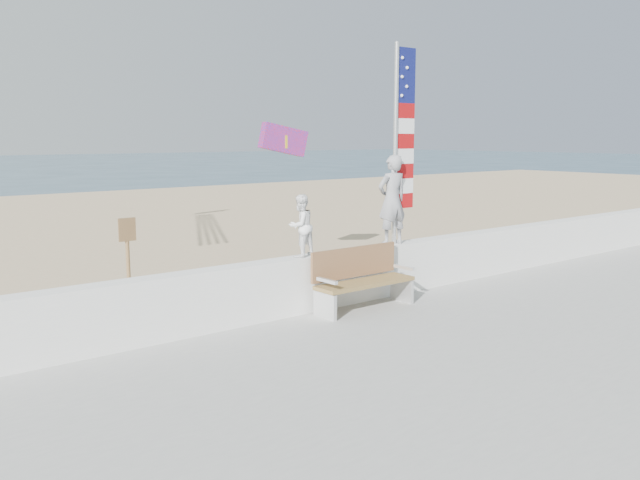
# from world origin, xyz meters

# --- Properties ---
(ground) EXTENTS (220.00, 220.00, 0.00)m
(ground) POSITION_xyz_m (0.00, 0.00, 0.00)
(ground) COLOR #2E4B5D
(ground) RESTS_ON ground
(sand) EXTENTS (90.00, 40.00, 0.08)m
(sand) POSITION_xyz_m (0.00, 9.00, 0.04)
(sand) COLOR tan
(sand) RESTS_ON ground
(seawall) EXTENTS (30.00, 0.35, 0.90)m
(seawall) POSITION_xyz_m (0.00, 2.00, 0.63)
(seawall) COLOR white
(seawall) RESTS_ON boardwalk
(adult) EXTENTS (0.62, 0.45, 1.58)m
(adult) POSITION_xyz_m (2.00, 2.00, 1.87)
(adult) COLOR gray
(adult) RESTS_ON seawall
(child) EXTENTS (0.54, 0.45, 0.99)m
(child) POSITION_xyz_m (-0.03, 2.00, 1.58)
(child) COLOR white
(child) RESTS_ON seawall
(bench) EXTENTS (1.80, 0.57, 1.00)m
(bench) POSITION_xyz_m (0.87, 1.55, 0.69)
(bench) COLOR olive
(bench) RESTS_ON boardwalk
(flag) EXTENTS (0.50, 0.08, 3.50)m
(flag) POSITION_xyz_m (2.19, 2.00, 2.99)
(flag) COLOR silver
(flag) RESTS_ON seawall
(parafoil_kite) EXTENTS (1.12, 0.50, 0.75)m
(parafoil_kite) POSITION_xyz_m (2.18, 5.47, 2.90)
(parafoil_kite) COLOR red
(parafoil_kite) RESTS_ON ground
(sign) EXTENTS (0.32, 0.07, 1.46)m
(sign) POSITION_xyz_m (-1.62, 5.04, 0.94)
(sign) COLOR olive
(sign) RESTS_ON sand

